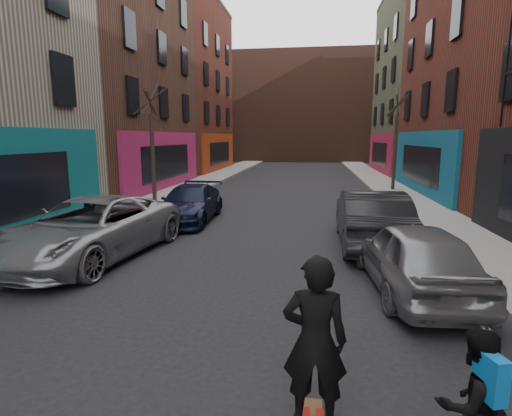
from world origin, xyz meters
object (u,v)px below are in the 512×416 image
(tree_right_far, at_px, (396,131))
(parked_left_end, at_px, (190,203))
(skateboarder, at_px, (315,341))
(pedestrian, at_px, (473,403))
(parked_right_end, at_px, (371,218))
(parked_left_far, at_px, (92,228))
(parked_right_far, at_px, (414,256))
(tree_left_far, at_px, (152,133))

(tree_right_far, distance_m, parked_left_end, 13.91)
(skateboarder, xyz_separation_m, pedestrian, (1.47, -0.39, -0.30))
(parked_right_end, bearing_deg, parked_left_far, 17.29)
(parked_left_end, bearing_deg, parked_right_far, -44.19)
(tree_right_far, distance_m, parked_right_far, 16.54)
(parked_left_end, xyz_separation_m, pedestrian, (6.20, -11.03, 0.07))
(parked_right_far, relative_size, parked_right_end, 0.88)
(parked_right_end, bearing_deg, parked_right_far, 96.67)
(parked_left_far, distance_m, pedestrian, 9.51)
(parked_left_end, height_order, parked_right_far, parked_right_far)
(tree_left_far, distance_m, parked_right_far, 14.32)
(parked_right_end, relative_size, pedestrian, 3.39)
(tree_left_far, distance_m, parked_right_end, 11.72)
(tree_right_far, height_order, parked_right_end, tree_right_far)
(tree_right_far, xyz_separation_m, parked_left_far, (-10.54, -14.84, -2.72))
(pedestrian, bearing_deg, skateboarder, -31.88)
(parked_left_far, xyz_separation_m, skateboarder, (5.87, -5.66, 0.25))
(tree_right_far, bearing_deg, parked_left_far, -125.38)
(parked_left_far, bearing_deg, pedestrian, -32.22)
(parked_right_end, bearing_deg, tree_left_far, -34.55)
(parked_left_far, relative_size, parked_right_end, 1.15)
(parked_right_far, bearing_deg, pedestrian, 77.99)
(parked_right_far, xyz_separation_m, parked_right_end, (-0.41, 3.58, 0.08))
(parked_left_far, distance_m, skateboarder, 8.16)
(parked_right_end, bearing_deg, skateboarder, 78.42)
(tree_right_far, bearing_deg, pedestrian, -98.71)
(skateboarder, distance_m, pedestrian, 1.55)
(parked_right_far, bearing_deg, parked_left_end, -47.38)
(parked_left_far, bearing_deg, tree_left_far, 109.16)
(tree_right_far, xyz_separation_m, parked_left_end, (-9.40, -9.85, -2.85))
(parked_left_end, distance_m, skateboarder, 11.65)
(parked_left_far, xyz_separation_m, parked_right_far, (7.94, -1.26, -0.05))
(tree_left_far, distance_m, parked_left_far, 9.39)
(tree_left_far, distance_m, tree_right_far, 13.78)
(tree_right_far, relative_size, skateboarder, 3.55)
(parked_left_end, height_order, pedestrian, pedestrian)
(parked_right_end, height_order, skateboarder, skateboarder)
(tree_left_far, xyz_separation_m, pedestrian, (9.20, -14.89, -2.62))
(parked_left_end, xyz_separation_m, skateboarder, (4.74, -10.64, 0.38))
(tree_right_far, height_order, parked_left_end, tree_right_far)
(tree_right_far, xyz_separation_m, pedestrian, (-3.20, -20.89, -2.77))
(tree_right_far, height_order, parked_right_far, tree_right_far)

